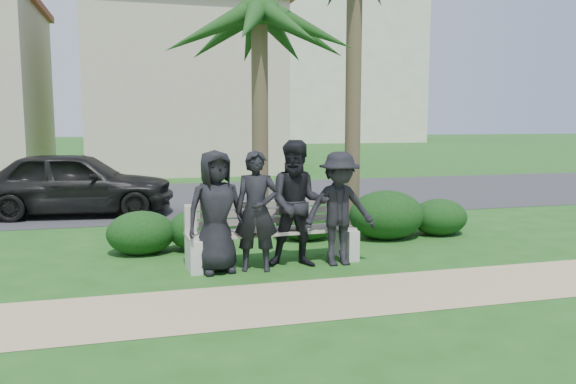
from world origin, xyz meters
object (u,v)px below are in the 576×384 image
(man_b, at_px, (257,211))
(palm_left, at_px, (259,15))
(car_a, at_px, (75,183))
(man_c, at_px, (298,204))
(park_bench, at_px, (273,237))
(man_d, at_px, (339,209))
(man_a, at_px, (216,212))

(man_b, xyz_separation_m, palm_left, (0.66, 2.77, 3.32))
(car_a, bearing_deg, man_c, -140.86)
(park_bench, distance_m, man_d, 1.12)
(man_b, distance_m, palm_left, 4.38)
(man_a, distance_m, man_c, 1.25)
(man_a, height_order, man_d, man_a)
(man_a, bearing_deg, man_b, -17.72)
(man_a, bearing_deg, park_bench, 5.60)
(palm_left, height_order, car_a, palm_left)
(man_c, distance_m, car_a, 6.98)
(park_bench, relative_size, car_a, 0.60)
(man_d, relative_size, palm_left, 0.34)
(man_a, bearing_deg, palm_left, 53.76)
(man_a, relative_size, man_d, 1.03)
(man_c, xyz_separation_m, car_a, (-3.74, 5.88, -0.20))
(man_c, height_order, man_d, man_c)
(man_d, bearing_deg, man_c, 173.16)
(park_bench, height_order, man_d, man_d)
(man_b, height_order, car_a, man_b)
(park_bench, relative_size, man_c, 1.39)
(man_c, bearing_deg, park_bench, 153.93)
(man_c, xyz_separation_m, palm_left, (0.01, 2.70, 3.25))
(park_bench, height_order, car_a, car_a)
(man_a, relative_size, man_c, 0.93)
(car_a, bearing_deg, man_a, -150.36)
(man_c, relative_size, palm_left, 0.37)
(park_bench, distance_m, man_b, 0.67)
(park_bench, relative_size, man_b, 1.51)
(park_bench, xyz_separation_m, man_b, (-0.33, -0.35, 0.47))
(park_bench, xyz_separation_m, palm_left, (0.34, 2.42, 3.80))
(man_b, distance_m, man_d, 1.29)
(man_a, xyz_separation_m, car_a, (-2.50, 5.89, -0.13))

